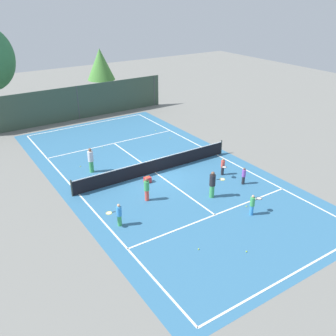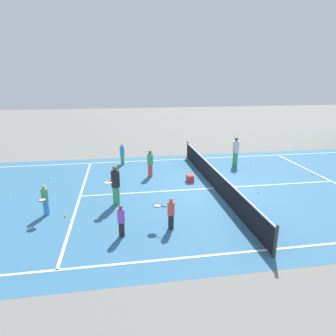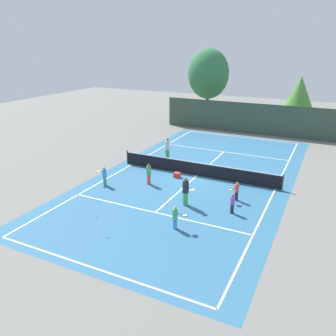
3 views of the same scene
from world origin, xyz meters
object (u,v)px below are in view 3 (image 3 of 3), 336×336
object	(u,v)px
tennis_ball_2	(108,237)
tennis_ball_5	(187,223)
player_2	(186,191)
tennis_ball_1	(272,164)
player_3	(236,191)
tennis_ball_7	(218,169)
tennis_ball_6	(170,154)
ball_crate	(177,175)
tennis_ball_0	(276,156)
tennis_ball_4	(96,217)
player_0	(167,148)
player_1	(149,174)
player_5	(104,176)
tennis_ball_3	(210,151)
player_6	(232,203)
player_4	(176,217)

from	to	relation	value
tennis_ball_2	tennis_ball_5	size ratio (longest dim) A/B	1.00
player_2	tennis_ball_1	xyz separation A→B (m)	(3.30, 9.53, -0.85)
player_3	tennis_ball_7	world-z (taller)	player_3
tennis_ball_5	tennis_ball_1	bearing A→B (deg)	78.45
tennis_ball_6	player_2	bearing A→B (deg)	-58.80
ball_crate	tennis_ball_0	size ratio (longest dim) A/B	6.52
tennis_ball_4	tennis_ball_5	xyz separation A→B (m)	(4.72, 1.61, 0.00)
tennis_ball_5	tennis_ball_7	distance (m)	8.68
player_0	ball_crate	distance (m)	4.26
player_1	tennis_ball_5	world-z (taller)	player_1
player_1	tennis_ball_7	distance (m)	5.84
tennis_ball_0	tennis_ball_1	size ratio (longest dim) A/B	1.00
player_5	tennis_ball_6	size ratio (longest dim) A/B	20.01
tennis_ball_3	tennis_ball_4	distance (m)	14.52
tennis_ball_4	tennis_ball_5	bearing A→B (deg)	18.79
player_6	tennis_ball_4	xyz separation A→B (m)	(-6.52, -3.79, -0.56)
player_6	player_0	bearing A→B (deg)	136.83
player_6	tennis_ball_0	bearing A→B (deg)	87.62
player_1	tennis_ball_0	bearing A→B (deg)	55.99
player_2	tennis_ball_6	world-z (taller)	player_2
player_6	tennis_ball_2	world-z (taller)	player_6
tennis_ball_0	tennis_ball_2	bearing A→B (deg)	-107.19
tennis_ball_4	player_6	bearing A→B (deg)	30.16
player_2	tennis_ball_2	world-z (taller)	player_2
tennis_ball_1	player_1	bearing A→B (deg)	-131.39
tennis_ball_5	tennis_ball_6	xyz separation A→B (m)	(-6.05, 10.41, 0.00)
player_6	tennis_ball_2	xyz separation A→B (m)	(-4.71, -5.20, -0.56)
tennis_ball_1	player_2	bearing A→B (deg)	-109.12
player_6	ball_crate	distance (m)	6.21
player_3	player_4	distance (m)	5.02
player_5	tennis_ball_3	world-z (taller)	player_5
player_3	player_5	xyz separation A→B (m)	(-8.55, -1.56, 0.07)
player_4	tennis_ball_5	world-z (taller)	player_4
tennis_ball_2	tennis_ball_4	xyz separation A→B (m)	(-1.81, 1.41, 0.00)
player_5	tennis_ball_5	size ratio (longest dim) A/B	20.01
ball_crate	tennis_ball_6	bearing A→B (deg)	121.30
player_5	tennis_ball_4	size ratio (longest dim) A/B	20.01
tennis_ball_1	tennis_ball_4	distance (m)	14.91
player_0	tennis_ball_0	size ratio (longest dim) A/B	26.59
tennis_ball_1	tennis_ball_3	xyz separation A→B (m)	(-5.61, 1.33, 0.00)
tennis_ball_6	tennis_ball_4	bearing A→B (deg)	-83.69
player_1	player_3	bearing A→B (deg)	0.89
player_1	player_5	size ratio (longest dim) A/B	1.10
ball_crate	tennis_ball_7	distance (m)	3.51
ball_crate	tennis_ball_1	size ratio (longest dim) A/B	6.52
player_1	tennis_ball_4	distance (m)	5.48
tennis_ball_2	tennis_ball_6	world-z (taller)	same
tennis_ball_0	tennis_ball_1	world-z (taller)	same
player_1	player_4	bearing A→B (deg)	-48.05
player_0	tennis_ball_7	distance (m)	4.64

